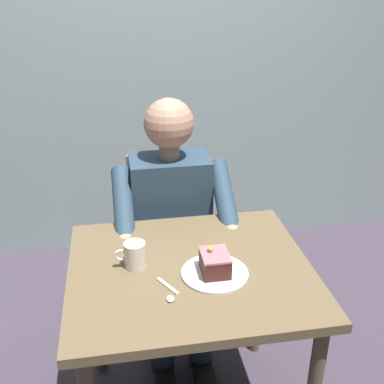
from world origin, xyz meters
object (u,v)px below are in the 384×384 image
Objects in this scene: chair at (169,235)px; dessert_spoon at (169,293)px; dining_table at (190,291)px; seated_person at (173,227)px; coffee_cup at (135,255)px; cake_slice at (215,263)px.

dessert_spoon is at bearing 83.23° from chair.
dessert_spoon is at bearing 55.49° from dining_table.
dining_table is at bearing 90.00° from seated_person.
seated_person is 0.64m from dessert_spoon.
chair is 0.73× the size of seated_person.
chair reaches higher than coffee_cup.
coffee_cup is at bearing -60.33° from dessert_spoon.
dining_table is 0.18m from cake_slice.
chair is 0.71m from coffee_cup.
coffee_cup is (0.19, -0.04, 0.15)m from dining_table.
chair is (0.00, -0.65, -0.15)m from dining_table.
dining_table is 6.25× the size of dessert_spoon.
dessert_spoon is (0.09, 0.79, 0.26)m from chair.
dessert_spoon is at bearing 25.03° from cake_slice.
chair is 7.75× the size of cake_slice.
coffee_cup is (0.19, 0.44, 0.16)m from seated_person.
seated_person reaches higher than cake_slice.
coffee_cup is 0.81× the size of dessert_spoon.
coffee_cup is at bearing 72.49° from chair.
dining_table is 0.97× the size of chair.
chair is 0.84m from dessert_spoon.
dining_table is 7.75× the size of coffee_cup.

